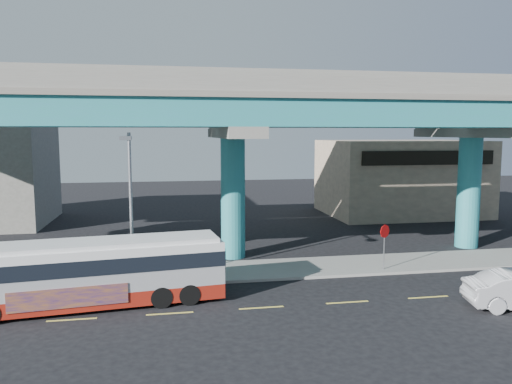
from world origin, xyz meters
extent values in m
plane|color=black|center=(0.00, 0.00, 0.00)|extent=(120.00, 120.00, 0.00)
cube|color=gray|center=(0.00, 5.50, 0.07)|extent=(70.00, 4.00, 0.15)
cube|color=#D8C64C|center=(-8.00, -0.30, 0.01)|extent=(2.00, 0.12, 0.01)
cube|color=#D8C64C|center=(-4.00, -0.30, 0.01)|extent=(2.00, 0.12, 0.01)
cube|color=#D8C64C|center=(0.00, -0.30, 0.01)|extent=(2.00, 0.12, 0.01)
cube|color=#D8C64C|center=(4.00, -0.30, 0.01)|extent=(2.00, 0.12, 0.01)
cube|color=#D8C64C|center=(8.00, -0.30, 0.01)|extent=(2.00, 0.12, 0.01)
cube|color=#D8C64C|center=(12.00, -0.30, 0.01)|extent=(2.00, 0.12, 0.01)
cylinder|color=teal|center=(0.00, 9.00, 3.70)|extent=(1.50, 1.50, 7.40)
cube|color=gray|center=(0.00, 9.00, 7.70)|extent=(2.00, 12.00, 0.60)
cube|color=gray|center=(0.00, 12.50, 8.60)|extent=(1.80, 5.00, 1.20)
cylinder|color=teal|center=(16.00, 9.00, 3.70)|extent=(1.50, 1.50, 7.40)
cube|color=gray|center=(16.00, 9.00, 7.70)|extent=(2.00, 12.00, 0.60)
cube|color=gray|center=(16.00, 12.50, 8.60)|extent=(1.80, 5.00, 1.20)
cube|color=teal|center=(0.00, 5.50, 8.70)|extent=(52.00, 5.00, 1.40)
cube|color=gray|center=(0.00, 5.50, 9.55)|extent=(52.00, 5.40, 0.30)
cube|color=gray|center=(0.00, 3.00, 10.10)|extent=(52.00, 0.25, 0.80)
cube|color=gray|center=(0.00, 8.00, 10.10)|extent=(52.00, 0.25, 0.80)
cube|color=teal|center=(0.00, 12.50, 9.90)|extent=(52.00, 5.00, 1.40)
cube|color=gray|center=(0.00, 12.50, 10.75)|extent=(52.00, 5.40, 0.30)
cube|color=gray|center=(0.00, 10.00, 11.30)|extent=(52.00, 0.25, 0.80)
cube|color=gray|center=(0.00, 15.00, 11.30)|extent=(52.00, 0.25, 0.80)
cube|color=#C3A98B|center=(18.00, 23.00, 3.50)|extent=(14.00, 10.00, 7.00)
cube|color=black|center=(18.00, 17.90, 5.60)|extent=(12.00, 0.25, 1.20)
cube|color=maroon|center=(-7.32, 1.24, 0.53)|extent=(11.67, 3.80, 0.67)
cube|color=#B4B4B9|center=(-7.32, 1.24, 1.58)|extent=(11.67, 3.80, 1.43)
cube|color=black|center=(-7.32, 1.24, 2.05)|extent=(11.74, 3.85, 0.67)
cube|color=silver|center=(-7.32, 1.24, 2.58)|extent=(11.67, 3.80, 0.38)
cube|color=silver|center=(-7.32, 1.24, 2.87)|extent=(11.24, 3.50, 0.19)
cube|color=black|center=(-1.61, 1.93, 1.91)|extent=(0.32, 2.18, 1.15)
cube|color=navy|center=(-8.12, -0.11, 0.88)|extent=(4.75, 0.62, 0.86)
cylinder|color=black|center=(-4.34, 0.49, 0.48)|extent=(0.98, 0.40, 0.96)
cylinder|color=black|center=(-4.61, 2.67, 0.48)|extent=(0.98, 0.40, 0.96)
cylinder|color=black|center=(-3.11, 0.64, 0.48)|extent=(0.98, 0.40, 0.96)
cylinder|color=black|center=(-3.38, 2.82, 0.48)|extent=(0.98, 0.40, 0.96)
cylinder|color=gray|center=(-5.78, 4.00, 3.93)|extent=(0.16, 0.16, 7.57)
cylinder|color=gray|center=(-5.78, 2.98, 7.51)|extent=(0.12, 2.05, 0.12)
cube|color=gray|center=(-5.78, 1.95, 7.46)|extent=(0.50, 0.70, 0.18)
cylinder|color=gray|center=(7.81, 4.20, 1.25)|extent=(0.06, 0.06, 2.19)
cylinder|color=#B20A0A|center=(7.81, 4.17, 2.29)|extent=(0.70, 0.36, 0.76)
camera|label=1|loc=(-4.03, -21.21, 7.67)|focal=35.00mm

